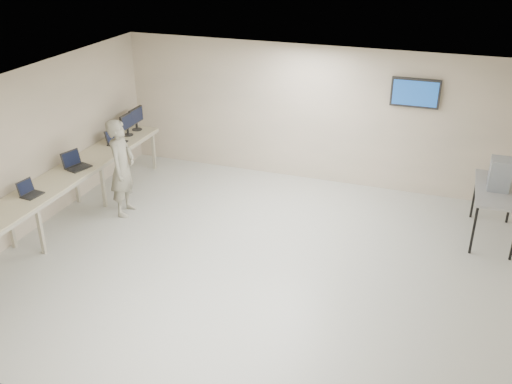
% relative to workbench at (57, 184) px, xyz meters
% --- Properties ---
extents(room, '(8.01, 7.01, 2.81)m').
position_rel_workbench_xyz_m(room, '(3.62, 0.06, 0.58)').
color(room, '#BABCA4').
rests_on(room, ground).
extents(workbench, '(0.76, 6.00, 0.90)m').
position_rel_workbench_xyz_m(workbench, '(0.00, 0.00, 0.00)').
color(workbench, '#B9AE94').
rests_on(workbench, ground).
extents(laptop_1, '(0.30, 0.35, 0.26)m').
position_rel_workbench_xyz_m(laptop_1, '(-0.03, -0.65, 0.14)').
color(laptop_1, black).
rests_on(laptop_1, workbench).
extents(laptop_2, '(0.43, 0.47, 0.31)m').
position_rel_workbench_xyz_m(laptop_2, '(-0.01, 0.56, 0.15)').
color(laptop_2, black).
rests_on(laptop_2, workbench).
extents(laptop_3, '(0.31, 0.38, 0.29)m').
position_rel_workbench_xyz_m(laptop_3, '(-0.01, 1.88, 0.15)').
color(laptop_3, black).
rests_on(laptop_3, workbench).
extents(monitor_near, '(0.21, 0.47, 0.46)m').
position_rel_workbench_xyz_m(monitor_near, '(-0.01, 2.39, 0.35)').
color(monitor_near, black).
rests_on(monitor_near, workbench).
extents(monitor_far, '(0.22, 0.49, 0.48)m').
position_rel_workbench_xyz_m(monitor_far, '(-0.01, 2.75, 0.36)').
color(monitor_far, black).
rests_on(monitor_far, workbench).
extents(soldier, '(0.53, 0.72, 1.81)m').
position_rel_workbench_xyz_m(soldier, '(0.80, 0.83, 0.08)').
color(soldier, gray).
rests_on(soldier, ground).
extents(side_table, '(0.72, 1.53, 0.92)m').
position_rel_workbench_xyz_m(side_table, '(7.19, 2.11, 0.02)').
color(side_table, gray).
rests_on(side_table, ground).
extents(storage_bins, '(0.33, 0.37, 0.53)m').
position_rel_workbench_xyz_m(storage_bins, '(7.17, 2.11, 0.36)').
color(storage_bins, '#95A1AE').
rests_on(storage_bins, side_table).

